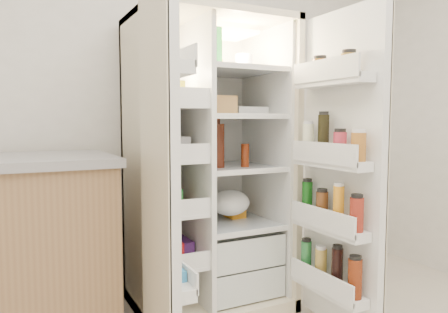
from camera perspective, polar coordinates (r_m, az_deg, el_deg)
name	(u,v)px	position (r m, az deg, el deg)	size (l,w,h in m)	color
wall_back	(167,95)	(2.95, -7.66, 8.21)	(4.00, 0.02, 2.70)	white
refrigerator	(208,188)	(2.71, -2.20, -4.31)	(0.92, 0.70, 1.80)	beige
freezer_door	(160,183)	(1.95, -8.56, -3.53)	(0.15, 0.40, 1.72)	white
fridge_door	(340,176)	(2.37, 15.31, -2.57)	(0.17, 0.58, 1.72)	white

